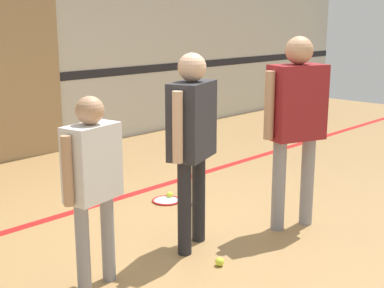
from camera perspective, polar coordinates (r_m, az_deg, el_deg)
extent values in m
plane|color=#A87F4C|center=(4.56, 0.99, -10.08)|extent=(16.00, 16.00, 0.00)
cube|color=red|center=(5.47, -9.22, -6.13)|extent=(14.40, 0.10, 0.01)
cylinder|color=#232328|center=(4.15, -0.80, -6.91)|extent=(0.11, 0.11, 0.75)
cylinder|color=#232328|center=(4.39, 0.75, -5.74)|extent=(0.11, 0.11, 0.75)
cube|color=#2D2D33|center=(4.10, 0.00, 2.54)|extent=(0.49, 0.37, 0.59)
sphere|color=#DBAD89|center=(4.04, 0.00, 8.19)|extent=(0.22, 0.22, 0.22)
cylinder|color=#DBAD89|center=(3.87, -1.55, 1.78)|extent=(0.08, 0.08, 0.53)
cylinder|color=#DBAD89|center=(4.33, 1.38, 3.02)|extent=(0.08, 0.08, 0.53)
cylinder|color=gray|center=(3.66, -11.55, -10.98)|extent=(0.09, 0.09, 0.64)
cylinder|color=gray|center=(3.82, -8.96, -9.82)|extent=(0.09, 0.09, 0.64)
cube|color=silver|center=(3.55, -10.60, -1.94)|extent=(0.40, 0.27, 0.50)
sphere|color=tan|center=(3.48, -10.84, 3.55)|extent=(0.19, 0.19, 0.19)
cylinder|color=tan|center=(3.41, -13.15, -2.83)|extent=(0.07, 0.07, 0.45)
cylinder|color=tan|center=(3.71, -8.25, -1.31)|extent=(0.07, 0.07, 0.45)
cylinder|color=gray|center=(4.85, 12.19, -3.89)|extent=(0.12, 0.12, 0.80)
cylinder|color=gray|center=(4.68, 9.23, -4.40)|extent=(0.12, 0.12, 0.80)
cube|color=maroon|center=(4.60, 11.12, 4.39)|extent=(0.53, 0.41, 0.63)
sphere|color=tan|center=(4.56, 11.36, 9.77)|extent=(0.23, 0.23, 0.23)
cylinder|color=tan|center=(4.77, 13.79, 4.46)|extent=(0.08, 0.08, 0.57)
cylinder|color=tan|center=(4.45, 8.25, 4.09)|extent=(0.08, 0.08, 0.57)
torus|color=red|center=(5.44, -2.76, -6.03)|extent=(0.36, 0.36, 0.02)
cylinder|color=silver|center=(5.44, -2.76, -6.03)|extent=(0.25, 0.25, 0.01)
cylinder|color=black|center=(5.34, -0.59, -6.39)|extent=(0.08, 0.19, 0.02)
sphere|color=black|center=(5.30, 0.33, -6.54)|extent=(0.03, 0.03, 0.03)
sphere|color=#CCE038|center=(4.09, 2.96, -12.43)|extent=(0.07, 0.07, 0.07)
sphere|color=#CCE038|center=(5.53, -2.40, -5.44)|extent=(0.07, 0.07, 0.07)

